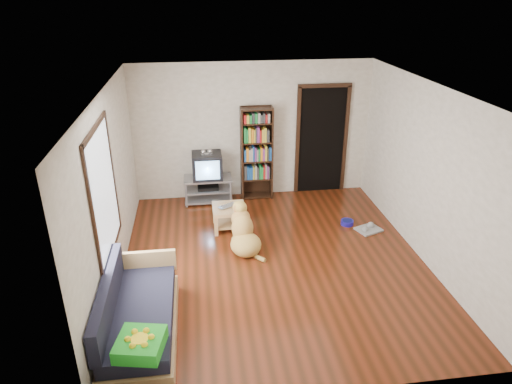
{
  "coord_description": "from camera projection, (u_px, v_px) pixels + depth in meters",
  "views": [
    {
      "loc": [
        -1.06,
        -5.79,
        3.83
      ],
      "look_at": [
        -0.2,
        0.59,
        0.9
      ],
      "focal_mm": 32.0,
      "sensor_mm": 36.0,
      "label": 1
    }
  ],
  "objects": [
    {
      "name": "dog",
      "position": [
        244.0,
        233.0,
        7.15
      ],
      "size": [
        0.56,
        0.89,
        0.77
      ],
      "color": "gold",
      "rests_on": "ground"
    },
    {
      "name": "grey_rag",
      "position": [
        369.0,
        229.0,
        7.8
      ],
      "size": [
        0.49,
        0.44,
        0.03
      ],
      "primitive_type": "cube",
      "rotation": [
        0.0,
        0.0,
        0.37
      ],
      "color": "#989898",
      "rests_on": "ground"
    },
    {
      "name": "tv_stand",
      "position": [
        208.0,
        188.0,
        8.75
      ],
      "size": [
        0.9,
        0.45,
        0.5
      ],
      "color": "#99999E",
      "rests_on": "ground"
    },
    {
      "name": "ceiling",
      "position": [
        277.0,
        90.0,
        5.86
      ],
      "size": [
        5.0,
        5.0,
        0.0
      ],
      "primitive_type": "plane",
      "rotation": [
        3.14,
        0.0,
        0.0
      ],
      "color": "white",
      "rests_on": "ground"
    },
    {
      "name": "green_cushion",
      "position": [
        140.0,
        344.0,
        4.64
      ],
      "size": [
        0.54,
        0.54,
        0.15
      ],
      "primitive_type": "cube",
      "rotation": [
        0.0,
        0.0,
        -0.2
      ],
      "color": "green",
      "rests_on": "sofa"
    },
    {
      "name": "laptop",
      "position": [
        229.0,
        207.0,
        7.69
      ],
      "size": [
        0.39,
        0.36,
        0.03
      ],
      "primitive_type": "imported",
      "rotation": [
        0.0,
        0.0,
        0.57
      ],
      "color": "#B4B4B8",
      "rests_on": "coffee_table"
    },
    {
      "name": "window",
      "position": [
        104.0,
        193.0,
        5.59
      ],
      "size": [
        0.03,
        1.46,
        1.7
      ],
      "color": "white",
      "rests_on": "wall_left"
    },
    {
      "name": "ground",
      "position": [
        274.0,
        261.0,
        6.94
      ],
      "size": [
        5.0,
        5.0,
        0.0
      ],
      "primitive_type": "plane",
      "color": "#5B220F",
      "rests_on": "ground"
    },
    {
      "name": "bookshelf",
      "position": [
        257.0,
        149.0,
        8.64
      ],
      "size": [
        0.6,
        0.3,
        1.8
      ],
      "color": "black",
      "rests_on": "ground"
    },
    {
      "name": "doorway",
      "position": [
        322.0,
        138.0,
        8.88
      ],
      "size": [
        1.03,
        0.05,
        2.19
      ],
      "color": "black",
      "rests_on": "wall_back"
    },
    {
      "name": "crt_tv",
      "position": [
        207.0,
        165.0,
        8.57
      ],
      "size": [
        0.55,
        0.52,
        0.58
      ],
      "color": "black",
      "rests_on": "tv_stand"
    },
    {
      "name": "wall_left",
      "position": [
        111.0,
        191.0,
        6.13
      ],
      "size": [
        0.0,
        5.0,
        5.0
      ],
      "primitive_type": "plane",
      "rotation": [
        1.57,
        0.0,
        1.57
      ],
      "color": "silver",
      "rests_on": "ground"
    },
    {
      "name": "dog_bowl",
      "position": [
        347.0,
        222.0,
        7.98
      ],
      "size": [
        0.22,
        0.22,
        0.08
      ],
      "primitive_type": "cylinder",
      "color": "#1B148E",
      "rests_on": "ground"
    },
    {
      "name": "wall_back",
      "position": [
        253.0,
        131.0,
        8.66
      ],
      "size": [
        4.5,
        0.0,
        4.5
      ],
      "primitive_type": "plane",
      "rotation": [
        1.57,
        0.0,
        0.0
      ],
      "color": "silver",
      "rests_on": "ground"
    },
    {
      "name": "sofa",
      "position": [
        137.0,
        318.0,
        5.36
      ],
      "size": [
        0.8,
        1.8,
        0.8
      ],
      "color": "tan",
      "rests_on": "ground"
    },
    {
      "name": "wall_right",
      "position": [
        427.0,
        174.0,
        6.68
      ],
      "size": [
        0.0,
        5.0,
        5.0
      ],
      "primitive_type": "plane",
      "rotation": [
        1.57,
        0.0,
        -1.57
      ],
      "color": "silver",
      "rests_on": "ground"
    },
    {
      "name": "wall_front",
      "position": [
        323.0,
        290.0,
        4.15
      ],
      "size": [
        4.5,
        0.0,
        4.5
      ],
      "primitive_type": "plane",
      "rotation": [
        -1.57,
        0.0,
        0.0
      ],
      "color": "silver",
      "rests_on": "ground"
    },
    {
      "name": "coffee_table",
      "position": [
        229.0,
        213.0,
        7.77
      ],
      "size": [
        0.55,
        0.55,
        0.4
      ],
      "color": "tan",
      "rests_on": "ground"
    }
  ]
}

